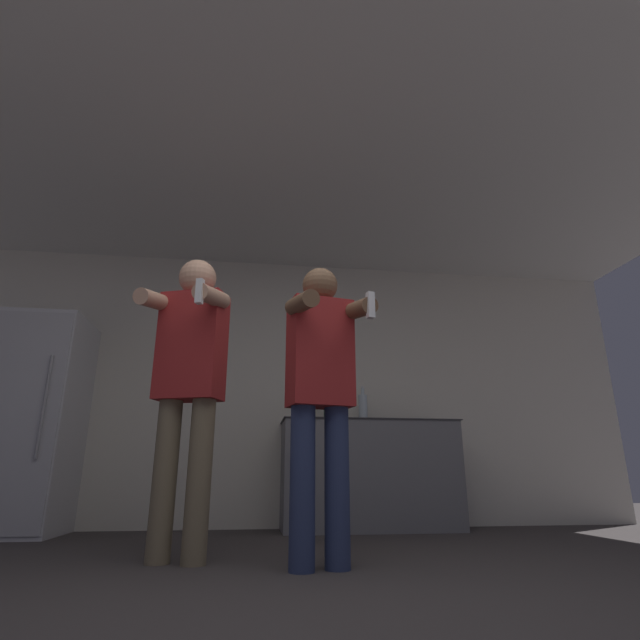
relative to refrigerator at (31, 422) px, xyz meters
The scene contains 10 objects.
ground_plane 3.53m from the refrigerator, 52.92° to the right, with size 14.00×14.00×0.00m, color #383333.
wall_back 2.14m from the refrigerator, 10.46° to the left, with size 7.00×0.06×2.55m.
ceiling_slab 2.93m from the refrigerator, 29.96° to the right, with size 7.00×3.60×0.05m.
refrigerator is the anchor object (origin of this frame).
counter 2.87m from the refrigerator, ahead, with size 1.57×0.59×0.92m.
bottle_amber_bourbon 2.49m from the refrigerator, ahead, with size 0.07×0.07×0.33m.
bottle_dark_rum 2.31m from the refrigerator, ahead, with size 0.09×0.09×0.26m.
bottle_tall_gin 2.82m from the refrigerator, ahead, with size 0.08×0.08×0.33m.
person_woman_foreground 2.80m from the refrigerator, 39.63° to the right, with size 0.48×0.50×1.59m.
person_man_side 2.07m from the refrigerator, 46.40° to the right, with size 0.54×0.54×1.73m.
Camera 1 is at (-0.27, -1.70, 0.43)m, focal length 28.00 mm.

